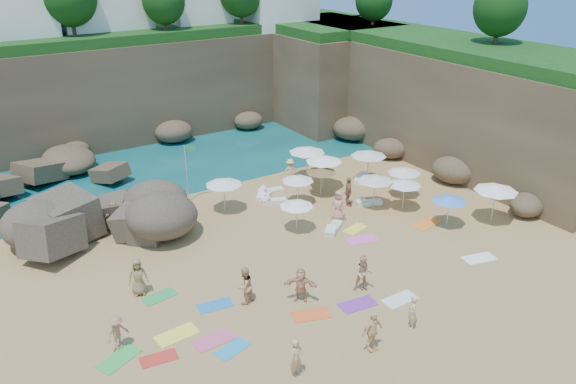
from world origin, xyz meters
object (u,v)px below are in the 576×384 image
person_stand_3 (348,192)px  person_stand_5 (114,216)px  rock_outcrop (104,238)px  person_stand_4 (338,206)px  person_stand_2 (290,170)px  person_stand_1 (245,286)px  parasol_2 (298,178)px  flag_pole (188,166)px  parasol_1 (369,153)px  parasol_0 (224,182)px  lounger_0 (266,195)px  person_stand_0 (296,358)px  person_stand_6 (412,312)px

person_stand_3 → person_stand_5: bearing=100.2°
rock_outcrop → person_stand_4: size_ratio=3.67×
person_stand_2 → person_stand_3: 5.34m
rock_outcrop → person_stand_1: 10.45m
parasol_2 → flag_pole: bearing=143.1°
flag_pole → parasol_1: 12.24m
rock_outcrop → parasol_0: (7.35, -0.53, 1.97)m
parasol_1 → lounger_0: parasol_1 is taller
flag_pole → person_stand_1: size_ratio=2.07×
parasol_0 → person_stand_5: bearing=169.4°
rock_outcrop → parasol_2: 12.04m
parasol_2 → person_stand_1: 11.08m
parasol_2 → person_stand_2: 3.83m
person_stand_4 → person_stand_5: bearing=-151.4°
parasol_0 → person_stand_2: (5.99, 1.79, -1.13)m
rock_outcrop → person_stand_1: bearing=-69.0°
person_stand_0 → person_stand_5: (-2.19, 15.69, 0.04)m
person_stand_4 → rock_outcrop: bearing=-147.2°
lounger_0 → person_stand_4: person_stand_4 is taller
parasol_0 → person_stand_3: 7.83m
lounger_0 → person_stand_0: person_stand_0 is taller
flag_pole → parasol_1: flag_pole is taller
parasol_2 → person_stand_3: 3.30m
person_stand_1 → person_stand_5: bearing=-94.0°
person_stand_2 → flag_pole: bearing=12.5°
rock_outcrop → parasol_2: bearing=-10.1°
person_stand_2 → person_stand_4: (-0.84, -6.57, 0.12)m
person_stand_1 → person_stand_3: size_ratio=0.98×
parasol_1 → person_stand_4: parasol_1 is taller
person_stand_2 → person_stand_3: (0.96, -5.25, 0.10)m
person_stand_0 → flag_pole: bearing=61.0°
parasol_2 → person_stand_6: 13.47m
person_stand_0 → person_stand_1: (0.66, 5.29, 0.08)m
person_stand_0 → person_stand_3: person_stand_3 is taller
person_stand_3 → person_stand_1: bearing=147.8°
parasol_0 → parasol_1: parasol_1 is taller
parasol_1 → person_stand_5: 17.12m
parasol_0 → parasol_1: 10.51m
parasol_2 → person_stand_3: (2.58, -1.90, -0.82)m
person_stand_6 → person_stand_5: bearing=-122.5°
person_stand_2 → parasol_2: bearing=83.3°
person_stand_0 → person_stand_4: person_stand_4 is taller
flag_pole → person_stand_5: bearing=-165.1°
person_stand_2 → person_stand_3: person_stand_3 is taller
person_stand_6 → parasol_1: bearing=177.5°
lounger_0 → person_stand_3: size_ratio=0.86×
lounger_0 → person_stand_6: size_ratio=1.02×
person_stand_1 → person_stand_3: person_stand_3 is taller
person_stand_3 → parasol_2: bearing=83.0°
parasol_0 → person_stand_3: bearing=-26.5°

